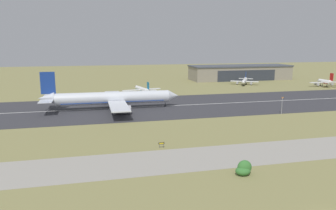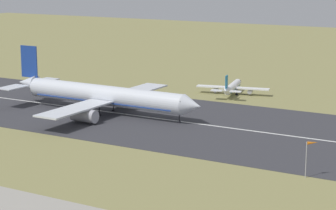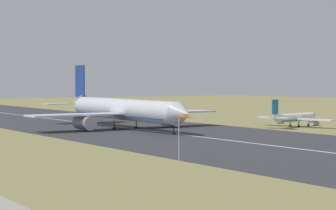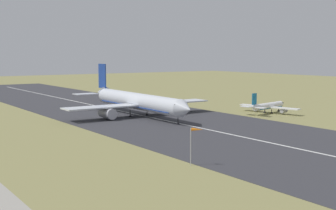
# 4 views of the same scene
# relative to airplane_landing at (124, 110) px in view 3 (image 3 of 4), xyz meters

# --- Properties ---
(runway_strip) EXTENTS (420.67, 54.18, 0.06)m
(runway_strip) POSITION_rel_airplane_landing_xyz_m (27.99, 1.43, -4.68)
(runway_strip) COLOR #333338
(runway_strip) RESTS_ON ground_plane
(runway_centreline) EXTENTS (378.61, 0.70, 0.01)m
(runway_centreline) POSITION_rel_airplane_landing_xyz_m (27.99, 1.43, -4.65)
(runway_centreline) COLOR silver
(runway_centreline) RESTS_ON runway_strip
(airplane_landing) EXTENTS (59.32, 51.34, 16.62)m
(airplane_landing) POSITION_rel_airplane_landing_xyz_m (0.00, 0.00, 0.00)
(airplane_landing) COLOR silver
(airplane_landing) RESTS_ON ground_plane
(airplane_parked_west) EXTENTS (22.56, 21.29, 7.42)m
(airplane_parked_west) POSITION_rel_airplane_landing_xyz_m (19.27, 40.60, -2.28)
(airplane_parked_west) COLOR white
(airplane_parked_west) RESTS_ON ground_plane
(windsock_pole) EXTENTS (1.87, 1.86, 7.02)m
(windsock_pole) POSITION_rel_airplane_landing_xyz_m (65.51, -25.95, 1.50)
(windsock_pole) COLOR #B7B7BC
(windsock_pole) RESTS_ON ground_plane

